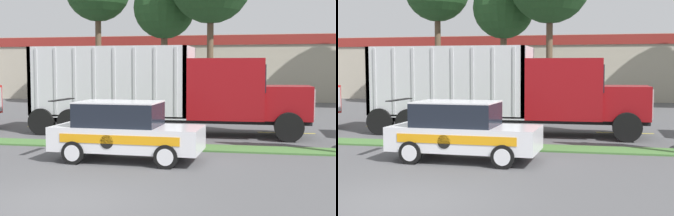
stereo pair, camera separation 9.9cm
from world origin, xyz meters
TOP-DOWN VIEW (x-y plane):
  - ground_plane at (0.00, 0.00)m, footprint 600.00×600.00m
  - grass_verge at (0.00, 7.02)m, footprint 120.00×1.27m
  - centre_line_3 at (-5.66, 11.65)m, footprint 2.40×0.14m
  - centre_line_4 at (-0.26, 11.65)m, footprint 2.40×0.14m
  - centre_line_5 at (5.14, 11.65)m, footprint 2.40×0.14m
  - dump_truck_trail at (1.26, 10.38)m, footprint 11.54×2.85m
  - rally_car at (0.05, 4.50)m, footprint 4.49×2.03m
  - store_building_backdrop at (-4.16, 36.64)m, footprint 41.37×12.10m
  - tree_behind_right at (-2.65, 23.80)m, footprint 4.32×4.32m

SIDE VIEW (x-z plane):
  - ground_plane at x=0.00m, z-range 0.00..0.00m
  - centre_line_3 at x=-5.66m, z-range 0.00..0.01m
  - centre_line_4 at x=-0.26m, z-range 0.00..0.01m
  - centre_line_5 at x=5.14m, z-range 0.00..0.01m
  - grass_verge at x=0.00m, z-range 0.00..0.06m
  - rally_car at x=0.05m, z-range 0.00..1.81m
  - dump_truck_trail at x=1.26m, z-range -0.15..3.51m
  - store_building_backdrop at x=-4.16m, z-range 0.00..5.60m
  - tree_behind_right at x=-2.65m, z-range 2.28..12.53m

